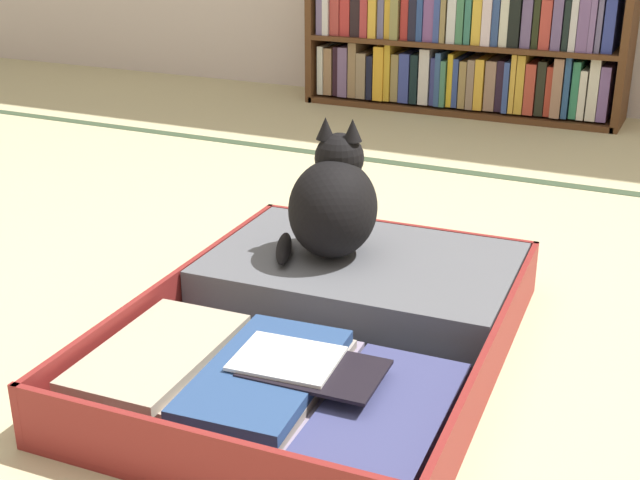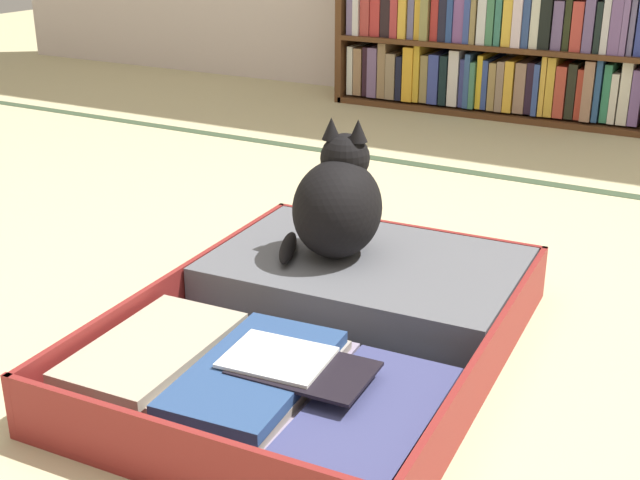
# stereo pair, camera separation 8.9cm
# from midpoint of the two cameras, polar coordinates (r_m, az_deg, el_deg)

# --- Properties ---
(ground_plane) EXTENTS (10.00, 10.00, 0.00)m
(ground_plane) POSITION_cam_midpoint_polar(r_m,az_deg,el_deg) (1.59, -1.95, -9.13)
(ground_plane) COLOR #C8BD8D
(tatami_border) EXTENTS (4.80, 0.05, 0.00)m
(tatami_border) POSITION_cam_midpoint_polar(r_m,az_deg,el_deg) (2.77, 11.16, 4.25)
(tatami_border) COLOR #374830
(tatami_border) RESTS_ON ground_plane
(bookshelf) EXTENTS (1.33, 0.29, 0.83)m
(bookshelf) POSITION_cam_midpoint_polar(r_m,az_deg,el_deg) (3.62, 9.03, 14.91)
(bookshelf) COLOR #55321A
(bookshelf) RESTS_ON ground_plane
(open_suitcase) EXTENTS (0.71, 0.96, 0.12)m
(open_suitcase) POSITION_cam_midpoint_polar(r_m,az_deg,el_deg) (1.66, -0.89, -5.50)
(open_suitcase) COLOR maroon
(open_suitcase) RESTS_ON ground_plane
(black_cat) EXTENTS (0.25, 0.26, 0.29)m
(black_cat) POSITION_cam_midpoint_polar(r_m,az_deg,el_deg) (1.77, -0.50, 2.45)
(black_cat) COLOR black
(black_cat) RESTS_ON open_suitcase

